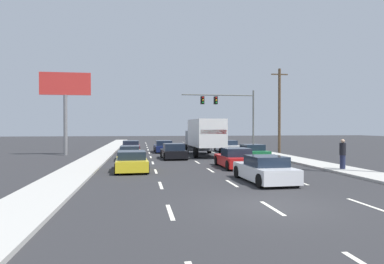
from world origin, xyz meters
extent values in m
plane|color=#2B2B2D|center=(0.00, 25.00, 0.00)|extent=(140.00, 140.00, 0.00)
cube|color=#B2AFA8|center=(8.09, 20.00, 0.07)|extent=(2.29, 80.00, 0.14)
cube|color=#B2AFA8|center=(-8.09, 20.00, 0.07)|extent=(2.29, 80.00, 0.14)
cube|color=silver|center=(-3.40, -0.35, 0.00)|extent=(0.14, 2.00, 0.01)
cube|color=silver|center=(-3.40, 4.65, 0.00)|extent=(0.14, 2.00, 0.01)
cube|color=silver|center=(-3.40, 9.65, 0.00)|extent=(0.14, 2.00, 0.01)
cube|color=silver|center=(-3.40, 14.65, 0.00)|extent=(0.14, 2.00, 0.01)
cube|color=silver|center=(-3.40, 19.65, 0.00)|extent=(0.14, 2.00, 0.01)
cube|color=silver|center=(-3.40, 24.65, 0.00)|extent=(0.14, 2.00, 0.01)
cube|color=silver|center=(-3.40, 29.65, 0.00)|extent=(0.14, 2.00, 0.01)
cube|color=silver|center=(-3.40, 34.65, 0.00)|extent=(0.14, 2.00, 0.01)
cube|color=silver|center=(-3.40, 39.65, 0.00)|extent=(0.14, 2.00, 0.01)
cube|color=silver|center=(-3.40, 44.65, 0.00)|extent=(0.14, 2.00, 0.01)
cube|color=silver|center=(-3.40, 49.65, 0.00)|extent=(0.14, 2.00, 0.01)
cube|color=silver|center=(0.00, -0.35, 0.00)|extent=(0.14, 2.00, 0.01)
cube|color=silver|center=(0.00, 4.65, 0.00)|extent=(0.14, 2.00, 0.01)
cube|color=silver|center=(0.00, 9.65, 0.00)|extent=(0.14, 2.00, 0.01)
cube|color=silver|center=(0.00, 14.65, 0.00)|extent=(0.14, 2.00, 0.01)
cube|color=silver|center=(0.00, 19.65, 0.00)|extent=(0.14, 2.00, 0.01)
cube|color=silver|center=(0.00, 24.65, 0.00)|extent=(0.14, 2.00, 0.01)
cube|color=silver|center=(0.00, 29.65, 0.00)|extent=(0.14, 2.00, 0.01)
cube|color=silver|center=(0.00, 34.65, 0.00)|extent=(0.14, 2.00, 0.01)
cube|color=silver|center=(0.00, 39.65, 0.00)|extent=(0.14, 2.00, 0.01)
cube|color=silver|center=(0.00, 44.65, 0.00)|extent=(0.14, 2.00, 0.01)
cube|color=silver|center=(0.00, 49.65, 0.00)|extent=(0.14, 2.00, 0.01)
cube|color=silver|center=(3.40, -0.35, 0.00)|extent=(0.14, 2.00, 0.01)
cube|color=silver|center=(3.40, 4.65, 0.00)|extent=(0.14, 2.00, 0.01)
cube|color=silver|center=(3.40, 9.65, 0.00)|extent=(0.14, 2.00, 0.01)
cube|color=silver|center=(3.40, 14.65, 0.00)|extent=(0.14, 2.00, 0.01)
cube|color=silver|center=(3.40, 19.65, 0.00)|extent=(0.14, 2.00, 0.01)
cube|color=silver|center=(3.40, 24.65, 0.00)|extent=(0.14, 2.00, 0.01)
cube|color=silver|center=(3.40, 29.65, 0.00)|extent=(0.14, 2.00, 0.01)
cube|color=silver|center=(3.40, 34.65, 0.00)|extent=(0.14, 2.00, 0.01)
cube|color=silver|center=(3.40, 39.65, 0.00)|extent=(0.14, 2.00, 0.01)
cube|color=silver|center=(3.40, 44.65, 0.00)|extent=(0.14, 2.00, 0.01)
cube|color=silver|center=(3.40, 49.65, 0.00)|extent=(0.14, 2.00, 0.01)
cube|color=maroon|center=(-5.29, 24.72, 0.49)|extent=(1.84, 4.36, 0.69)
cube|color=#192333|center=(-5.28, 24.41, 1.07)|extent=(1.60, 2.20, 0.48)
cylinder|color=black|center=(-6.14, 26.32, 0.32)|extent=(0.23, 0.64, 0.64)
cylinder|color=black|center=(-4.47, 26.34, 0.32)|extent=(0.23, 0.64, 0.64)
cylinder|color=black|center=(-6.10, 23.09, 0.32)|extent=(0.23, 0.64, 0.64)
cylinder|color=black|center=(-4.43, 23.11, 0.32)|extent=(0.23, 0.64, 0.64)
cube|color=tan|center=(-5.20, 17.90, 0.42)|extent=(1.83, 4.70, 0.56)
cube|color=#192333|center=(-5.20, 17.87, 0.92)|extent=(1.59, 2.17, 0.43)
cylinder|color=black|center=(-6.04, 19.68, 0.32)|extent=(0.23, 0.64, 0.64)
cylinder|color=black|center=(-4.39, 19.70, 0.32)|extent=(0.23, 0.64, 0.64)
cylinder|color=black|center=(-6.01, 16.09, 0.32)|extent=(0.23, 0.64, 0.64)
cylinder|color=black|center=(-4.35, 16.11, 0.32)|extent=(0.23, 0.64, 0.64)
cube|color=yellow|center=(-4.87, 10.14, 0.45)|extent=(2.04, 4.30, 0.62)
cube|color=#192333|center=(-4.86, 9.88, 1.00)|extent=(1.72, 2.17, 0.48)
cylinder|color=black|center=(-5.81, 11.66, 0.32)|extent=(0.25, 0.65, 0.64)
cylinder|color=black|center=(-4.07, 11.74, 0.32)|extent=(0.25, 0.65, 0.64)
cylinder|color=black|center=(-5.67, 8.55, 0.32)|extent=(0.25, 0.65, 0.64)
cylinder|color=black|center=(-3.94, 8.62, 0.32)|extent=(0.25, 0.65, 0.64)
cube|color=#141E4C|center=(-1.83, 25.58, 0.45)|extent=(1.93, 4.49, 0.61)
cube|color=#192333|center=(-1.83, 25.51, 1.00)|extent=(1.68, 2.21, 0.51)
cylinder|color=black|center=(-2.73, 27.25, 0.32)|extent=(0.23, 0.64, 0.64)
cylinder|color=black|center=(-0.98, 27.28, 0.32)|extent=(0.23, 0.64, 0.64)
cylinder|color=black|center=(-2.69, 23.89, 0.32)|extent=(0.23, 0.64, 0.64)
cylinder|color=black|center=(-0.94, 23.91, 0.32)|extent=(0.23, 0.64, 0.64)
cube|color=black|center=(-1.50, 17.87, 0.45)|extent=(2.03, 4.10, 0.62)
cube|color=#192333|center=(-1.50, 17.74, 1.03)|extent=(1.73, 1.88, 0.54)
cylinder|color=black|center=(-2.44, 19.31, 0.32)|extent=(0.24, 0.65, 0.64)
cylinder|color=black|center=(-0.66, 19.37, 0.32)|extent=(0.24, 0.65, 0.64)
cylinder|color=black|center=(-2.34, 16.37, 0.32)|extent=(0.24, 0.65, 0.64)
cylinder|color=black|center=(-0.57, 16.43, 0.32)|extent=(0.24, 0.65, 0.64)
cube|color=white|center=(1.65, 19.47, 2.19)|extent=(2.60, 5.83, 2.47)
cube|color=red|center=(1.72, 16.61, 2.31)|extent=(2.22, 0.09, 0.36)
cube|color=slate|center=(1.56, 23.30, 1.32)|extent=(2.41, 1.95, 2.04)
cylinder|color=black|center=(0.38, 23.27, 0.48)|extent=(0.32, 0.97, 0.96)
cylinder|color=black|center=(2.74, 23.33, 0.48)|extent=(0.32, 0.97, 0.96)
cylinder|color=black|center=(0.50, 18.29, 0.48)|extent=(0.32, 0.97, 0.96)
cylinder|color=black|center=(2.86, 18.34, 0.48)|extent=(0.32, 0.97, 0.96)
cube|color=red|center=(1.92, 10.90, 0.46)|extent=(1.88, 4.19, 0.64)
cube|color=#192333|center=(1.93, 10.59, 1.05)|extent=(1.64, 1.81, 0.54)
cylinder|color=black|center=(1.05, 12.43, 0.32)|extent=(0.22, 0.64, 0.64)
cylinder|color=black|center=(2.78, 12.45, 0.32)|extent=(0.22, 0.64, 0.64)
cylinder|color=black|center=(1.07, 9.36, 0.32)|extent=(0.22, 0.64, 0.64)
cylinder|color=black|center=(2.80, 9.37, 0.32)|extent=(0.22, 0.64, 0.64)
cube|color=white|center=(1.71, 4.87, 0.48)|extent=(2.01, 4.29, 0.67)
cube|color=#192333|center=(1.72, 4.67, 1.06)|extent=(1.70, 1.96, 0.48)
cylinder|color=black|center=(0.79, 6.40, 0.32)|extent=(0.25, 0.65, 0.64)
cylinder|color=black|center=(2.51, 6.47, 0.32)|extent=(0.25, 0.65, 0.64)
cylinder|color=black|center=(0.91, 3.28, 0.32)|extent=(0.25, 0.65, 0.64)
cylinder|color=black|center=(2.64, 3.35, 0.32)|extent=(0.25, 0.65, 0.64)
cube|color=#B7BABF|center=(5.03, 24.82, 0.46)|extent=(1.95, 4.61, 0.64)
cube|color=#192333|center=(5.03, 24.60, 1.03)|extent=(1.67, 2.21, 0.50)
cylinder|color=black|center=(4.12, 26.53, 0.32)|extent=(0.24, 0.65, 0.64)
cylinder|color=black|center=(5.84, 26.57, 0.32)|extent=(0.24, 0.65, 0.64)
cylinder|color=black|center=(4.21, 23.07, 0.32)|extent=(0.24, 0.65, 0.64)
cylinder|color=black|center=(5.93, 23.11, 0.32)|extent=(0.24, 0.65, 0.64)
cube|color=#196B38|center=(5.02, 16.71, 0.45)|extent=(2.04, 4.25, 0.62)
cube|color=#192333|center=(5.03, 16.40, 1.01)|extent=(1.71, 1.84, 0.49)
cylinder|color=black|center=(4.08, 18.21, 0.32)|extent=(0.25, 0.65, 0.64)
cylinder|color=black|center=(5.82, 18.29, 0.32)|extent=(0.25, 0.65, 0.64)
cylinder|color=black|center=(4.22, 15.14, 0.32)|extent=(0.25, 0.65, 0.64)
cylinder|color=black|center=(5.96, 15.22, 0.32)|extent=(0.25, 0.65, 0.64)
cylinder|color=#595B56|center=(9.53, 29.24, 3.63)|extent=(0.20, 0.20, 7.26)
cylinder|color=#595B56|center=(5.05, 29.24, 6.62)|extent=(8.95, 0.14, 0.14)
cube|color=black|center=(4.76, 29.24, 5.97)|extent=(0.40, 0.56, 0.95)
sphere|color=red|center=(4.76, 28.93, 6.27)|extent=(0.20, 0.20, 0.20)
sphere|color=orange|center=(4.76, 28.93, 5.97)|extent=(0.20, 0.20, 0.20)
sphere|color=green|center=(4.76, 28.93, 5.67)|extent=(0.20, 0.20, 0.20)
cube|color=black|center=(3.11, 29.24, 5.97)|extent=(0.40, 0.56, 0.95)
sphere|color=red|center=(3.11, 28.93, 6.27)|extent=(0.20, 0.20, 0.20)
sphere|color=orange|center=(3.11, 28.93, 5.97)|extent=(0.20, 0.20, 0.20)
sphere|color=green|center=(3.11, 28.93, 5.67)|extent=(0.20, 0.20, 0.20)
cylinder|color=brown|center=(10.19, 22.84, 4.43)|extent=(0.28, 0.28, 8.87)
cube|color=brown|center=(10.19, 22.84, 8.27)|extent=(1.80, 0.12, 0.12)
cylinder|color=slate|center=(-11.44, 22.96, 2.90)|extent=(0.36, 0.36, 5.80)
cube|color=red|center=(-11.44, 22.96, 6.88)|extent=(4.74, 0.20, 2.16)
cylinder|color=#1E233F|center=(7.93, 8.04, 0.56)|extent=(0.32, 0.32, 0.85)
cylinder|color=black|center=(7.93, 8.04, 1.36)|extent=(0.38, 0.38, 0.74)
sphere|color=tan|center=(7.93, 8.04, 1.85)|extent=(0.23, 0.23, 0.23)
camera|label=1|loc=(-4.33, -11.01, 2.69)|focal=31.66mm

